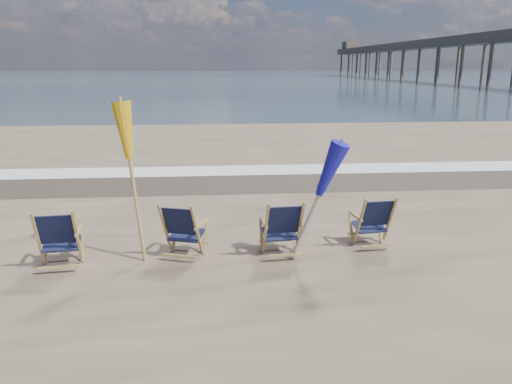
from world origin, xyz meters
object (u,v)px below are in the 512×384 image
umbrella_yellow (131,139)px  fishing_pier (455,54)px  beach_chair_2 (300,228)px  beach_chair_0 (77,238)px  beach_chair_3 (390,221)px  umbrella_blue (314,169)px  beach_chair_1 (197,232)px

umbrella_yellow → fishing_pier: fishing_pier is taller
beach_chair_2 → beach_chair_0: bearing=-1.8°
umbrella_yellow → fishing_pier: 82.73m
beach_chair_0 → beach_chair_3: beach_chair_0 is taller
beach_chair_0 → umbrella_blue: umbrella_blue is taller
beach_chair_3 → umbrella_yellow: size_ratio=0.38×
beach_chair_1 → beach_chair_2: bearing=-161.5°
beach_chair_2 → umbrella_blue: umbrella_blue is taller
beach_chair_1 → beach_chair_0: bearing=24.4°
beach_chair_3 → umbrella_yellow: bearing=-3.3°
beach_chair_3 → beach_chair_2: bearing=5.0°
umbrella_yellow → umbrella_blue: bearing=-6.3°
umbrella_yellow → umbrella_blue: (2.70, -0.30, -0.44)m
umbrella_yellow → fishing_pier: bearing=61.1°
beach_chair_3 → umbrella_yellow: 4.35m
beach_chair_1 → beach_chair_3: size_ratio=1.02×
beach_chair_2 → umbrella_yellow: bearing=-7.8°
beach_chair_0 → fishing_pier: bearing=-125.1°
beach_chair_0 → fishing_pier: fishing_pier is taller
umbrella_blue → beach_chair_3: bearing=18.4°
beach_chair_1 → fishing_pier: 82.46m
beach_chair_1 → umbrella_yellow: (-0.93, 0.13, 1.43)m
beach_chair_0 → beach_chair_3: (4.92, 0.48, -0.02)m
beach_chair_1 → fishing_pier: (38.98, 72.55, 4.17)m
beach_chair_3 → umbrella_yellow: (-4.10, -0.16, 1.44)m
beach_chair_1 → umbrella_yellow: umbrella_yellow is taller
umbrella_yellow → beach_chair_1: bearing=-8.0°
beach_chair_3 → fishing_pier: size_ratio=0.01×
beach_chair_2 → umbrella_yellow: 2.91m
umbrella_blue → beach_chair_0: bearing=-179.8°
beach_chair_1 → beach_chair_3: beach_chair_1 is taller
beach_chair_0 → fishing_pier: (40.73, 72.73, 4.16)m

